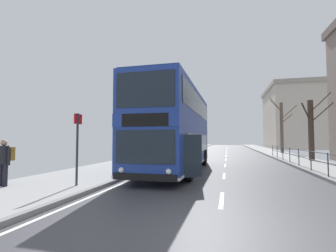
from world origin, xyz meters
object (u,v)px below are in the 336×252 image
at_px(bare_tree_far_01, 311,129).
at_px(background_building_00, 305,117).
at_px(bare_tree_far_00, 282,126).
at_px(double_decker_bus_main, 176,129).
at_px(bus_stop_sign_near, 77,141).
at_px(pedestrian_with_backpack, 4,159).

bearing_deg(bare_tree_far_01, background_building_00, 75.12).
relative_size(bare_tree_far_00, bare_tree_far_01, 1.33).
bearing_deg(bare_tree_far_00, double_decker_bus_main, -116.81).
height_order(double_decker_bus_main, bare_tree_far_01, bare_tree_far_01).
bearing_deg(bus_stop_sign_near, bare_tree_far_00, 64.06).
xyz_separation_m(bus_stop_sign_near, background_building_00, (19.69, 43.88, 4.23)).
distance_m(pedestrian_with_backpack, bus_stop_sign_near, 2.58).
distance_m(double_decker_bus_main, background_building_00, 42.04).
xyz_separation_m(pedestrian_with_backpack, bus_stop_sign_near, (2.39, 0.74, 0.64)).
height_order(bus_stop_sign_near, background_building_00, background_building_00).
height_order(double_decker_bus_main, background_building_00, background_building_00).
xyz_separation_m(double_decker_bus_main, bus_stop_sign_near, (-2.44, -5.72, -0.63)).
bearing_deg(background_building_00, pedestrian_with_backpack, -116.33).
relative_size(pedestrian_with_backpack, bare_tree_far_01, 0.32).
xyz_separation_m(pedestrian_with_backpack, bare_tree_far_00, (13.94, 24.49, 2.22)).
relative_size(pedestrian_with_backpack, bare_tree_far_00, 0.24).
xyz_separation_m(pedestrian_with_backpack, bare_tree_far_01, (13.95, 14.04, 1.52)).
height_order(double_decker_bus_main, bare_tree_far_00, bare_tree_far_00).
relative_size(bus_stop_sign_near, bare_tree_far_00, 0.38).
bearing_deg(pedestrian_with_backpack, bare_tree_far_00, 60.35).
height_order(bare_tree_far_00, bare_tree_far_01, bare_tree_far_00).
bearing_deg(bus_stop_sign_near, double_decker_bus_main, 66.90).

